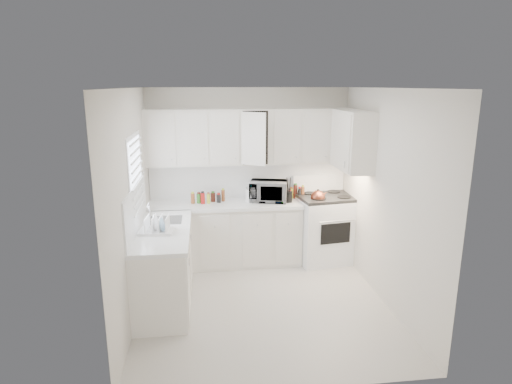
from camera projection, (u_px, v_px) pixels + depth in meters
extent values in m
plane|color=beige|center=(263.00, 303.00, 5.36)|extent=(3.20, 3.20, 0.00)
plane|color=white|center=(264.00, 88.00, 4.73)|extent=(3.20, 3.20, 0.00)
plane|color=beige|center=(249.00, 175.00, 6.58)|extent=(3.00, 0.00, 3.00)
plane|color=beige|center=(291.00, 254.00, 3.50)|extent=(3.00, 0.00, 3.00)
plane|color=beige|center=(132.00, 206.00, 4.87)|extent=(0.00, 3.20, 3.20)
plane|color=beige|center=(386.00, 198.00, 5.22)|extent=(0.00, 3.20, 3.20)
cube|color=silver|center=(225.00, 205.00, 6.33)|extent=(2.24, 0.64, 0.05)
cube|color=silver|center=(163.00, 231.00, 5.19)|extent=(0.64, 1.62, 0.05)
cube|color=silver|center=(249.00, 180.00, 6.59)|extent=(2.98, 0.02, 0.55)
cube|color=silver|center=(136.00, 208.00, 5.08)|extent=(0.02, 1.60, 0.55)
imported|color=gray|center=(269.00, 189.00, 6.39)|extent=(0.60, 0.42, 0.37)
cylinder|color=white|center=(252.00, 191.00, 6.50)|extent=(0.12, 0.12, 0.27)
cylinder|color=brown|center=(193.00, 197.00, 6.38)|extent=(0.06, 0.06, 0.13)
cylinder|color=#337928|center=(198.00, 199.00, 6.30)|extent=(0.06, 0.06, 0.13)
cylinder|color=#B31917|center=(203.00, 197.00, 6.40)|extent=(0.06, 0.06, 0.13)
cylinder|color=#BBCF30|center=(208.00, 198.00, 6.32)|extent=(0.06, 0.06, 0.13)
cylinder|color=#582319|center=(213.00, 197.00, 6.42)|extent=(0.06, 0.06, 0.13)
cylinder|color=black|center=(219.00, 198.00, 6.34)|extent=(0.06, 0.06, 0.13)
cylinder|color=brown|center=(224.00, 196.00, 6.43)|extent=(0.06, 0.06, 0.13)
cylinder|color=#B31917|center=(288.00, 192.00, 6.58)|extent=(0.06, 0.06, 0.19)
cylinder|color=#BBCF30|center=(292.00, 193.00, 6.53)|extent=(0.06, 0.06, 0.19)
cylinder|color=#582319|center=(295.00, 192.00, 6.59)|extent=(0.06, 0.06, 0.19)
cylinder|color=black|center=(299.00, 193.00, 6.54)|extent=(0.06, 0.06, 0.19)
cylinder|color=brown|center=(302.00, 192.00, 6.61)|extent=(0.06, 0.06, 0.19)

